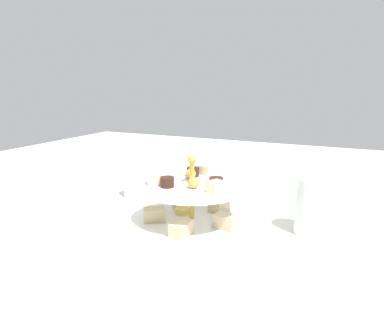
% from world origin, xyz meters
% --- Properties ---
extents(ground_plane, '(2.40, 2.40, 0.00)m').
position_xyz_m(ground_plane, '(0.00, 0.00, 0.00)').
color(ground_plane, silver).
extents(tiered_serving_stand, '(0.29, 0.29, 0.16)m').
position_xyz_m(tiered_serving_stand, '(0.00, -0.00, 0.04)').
color(tiered_serving_stand, white).
rests_on(tiered_serving_stand, ground_plane).
extents(water_glass_tall_right, '(0.07, 0.07, 0.12)m').
position_xyz_m(water_glass_tall_right, '(-0.25, -0.06, 0.06)').
color(water_glass_tall_right, silver).
rests_on(water_glass_tall_right, ground_plane).
extents(water_glass_short_left, '(0.06, 0.06, 0.08)m').
position_xyz_m(water_glass_short_left, '(0.23, -0.11, 0.04)').
color(water_glass_short_left, silver).
rests_on(water_glass_short_left, ground_plane).
extents(teacup_with_saucer, '(0.09, 0.09, 0.05)m').
position_xyz_m(teacup_with_saucer, '(0.15, -0.23, 0.02)').
color(teacup_with_saucer, white).
rests_on(teacup_with_saucer, ground_plane).
extents(butter_knife_left, '(0.17, 0.07, 0.00)m').
position_xyz_m(butter_knife_left, '(-0.12, 0.28, 0.00)').
color(butter_knife_left, silver).
rests_on(butter_knife_left, ground_plane).
extents(butter_knife_right, '(0.17, 0.04, 0.00)m').
position_xyz_m(butter_knife_right, '(-0.07, -0.30, 0.00)').
color(butter_knife_right, silver).
rests_on(butter_knife_right, ground_plane).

